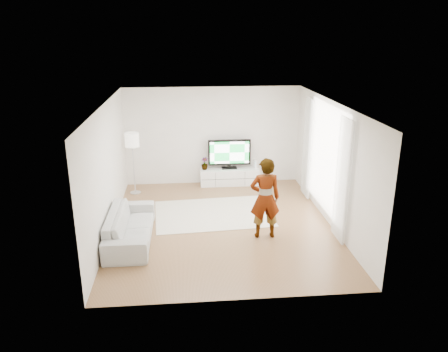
{
  "coord_description": "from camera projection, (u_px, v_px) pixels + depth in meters",
  "views": [
    {
      "loc": [
        -0.81,
        -9.21,
        4.28
      ],
      "look_at": [
        0.09,
        0.4,
        1.05
      ],
      "focal_mm": 35.0,
      "sensor_mm": 36.0,
      "label": 1
    }
  ],
  "objects": [
    {
      "name": "wall_back",
      "position": [
        213.0,
        136.0,
        12.52
      ],
      "size": [
        5.0,
        0.02,
        2.8
      ],
      "primitive_type": "cube",
      "color": "white",
      "rests_on": "floor"
    },
    {
      "name": "floor",
      "position": [
        222.0,
        224.0,
        10.13
      ],
      "size": [
        6.0,
        6.0,
        0.0
      ],
      "primitive_type": "plane",
      "color": "olive",
      "rests_on": "ground"
    },
    {
      "name": "sofa",
      "position": [
        130.0,
        226.0,
        9.27
      ],
      "size": [
        0.89,
        2.27,
        0.66
      ],
      "primitive_type": "imported",
      "rotation": [
        0.0,
        0.0,
        1.57
      ],
      "color": "#B4B4AF",
      "rests_on": "floor"
    },
    {
      "name": "curtain_near",
      "position": [
        342.0,
        180.0,
        8.97
      ],
      "size": [
        0.04,
        0.7,
        2.6
      ],
      "primitive_type": "cube",
      "color": "white",
      "rests_on": "floor"
    },
    {
      "name": "wall_front",
      "position": [
        238.0,
        223.0,
        6.85
      ],
      "size": [
        5.0,
        0.02,
        2.8
      ],
      "primitive_type": "cube",
      "color": "white",
      "rests_on": "floor"
    },
    {
      "name": "television",
      "position": [
        229.0,
        153.0,
        12.51
      ],
      "size": [
        1.23,
        0.24,
        0.85
      ],
      "color": "black",
      "rests_on": "media_console"
    },
    {
      "name": "wall_right",
      "position": [
        331.0,
        164.0,
        9.91
      ],
      "size": [
        0.02,
        6.0,
        2.8
      ],
      "primitive_type": "cube",
      "color": "white",
      "rests_on": "floor"
    },
    {
      "name": "potted_plant",
      "position": [
        205.0,
        164.0,
        12.51
      ],
      "size": [
        0.25,
        0.25,
        0.35
      ],
      "primitive_type": "imported",
      "rotation": [
        0.0,
        0.0,
        -0.33
      ],
      "color": "#3F7238",
      "rests_on": "media_console"
    },
    {
      "name": "curtain_far",
      "position": [
        307.0,
        148.0,
        11.42
      ],
      "size": [
        0.04,
        0.7,
        2.6
      ],
      "primitive_type": "cube",
      "color": "white",
      "rests_on": "floor"
    },
    {
      "name": "window",
      "position": [
        326.0,
        158.0,
        10.17
      ],
      "size": [
        0.01,
        2.6,
        2.5
      ],
      "primitive_type": "cube",
      "color": "white",
      "rests_on": "wall_right"
    },
    {
      "name": "floor_lamp",
      "position": [
        132.0,
        142.0,
        11.64
      ],
      "size": [
        0.38,
        0.38,
        1.7
      ],
      "color": "silver",
      "rests_on": "floor"
    },
    {
      "name": "rug",
      "position": [
        213.0,
        213.0,
        10.72
      ],
      "size": [
        2.91,
        2.19,
        0.01
      ],
      "primitive_type": "cube",
      "rotation": [
        0.0,
        0.0,
        0.07
      ],
      "color": "beige",
      "rests_on": "floor"
    },
    {
      "name": "game_console",
      "position": [
        255.0,
        164.0,
        12.66
      ],
      "size": [
        0.1,
        0.18,
        0.24
      ],
      "rotation": [
        0.0,
        0.0,
        0.25
      ],
      "color": "white",
      "rests_on": "media_console"
    },
    {
      "name": "ceiling",
      "position": [
        222.0,
        104.0,
        9.24
      ],
      "size": [
        6.0,
        6.0,
        0.0
      ],
      "primitive_type": "plane",
      "color": "white",
      "rests_on": "wall_back"
    },
    {
      "name": "wall_left",
      "position": [
        107.0,
        170.0,
        9.46
      ],
      "size": [
        0.02,
        6.0,
        2.8
      ],
      "primitive_type": "cube",
      "color": "white",
      "rests_on": "floor"
    },
    {
      "name": "player",
      "position": [
        265.0,
        198.0,
        9.25
      ],
      "size": [
        0.65,
        0.43,
        1.77
      ],
      "primitive_type": "imported",
      "rotation": [
        0.0,
        0.0,
        3.14
      ],
      "color": "#334772",
      "rests_on": "rug"
    },
    {
      "name": "media_console",
      "position": [
        229.0,
        176.0,
        12.71
      ],
      "size": [
        1.69,
        0.48,
        0.48
      ],
      "color": "white",
      "rests_on": "floor"
    }
  ]
}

